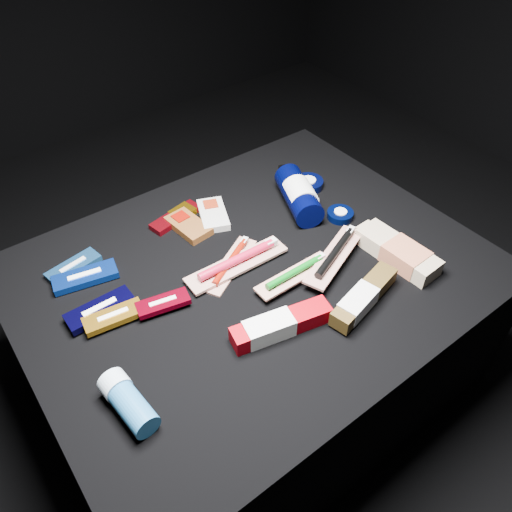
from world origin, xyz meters
TOP-DOWN VIEW (x-y plane):
  - ground at (0.00, 0.00)m, footprint 3.00×3.00m
  - cloth_table at (0.00, 0.00)m, footprint 0.98×0.78m
  - luna_bar_0 at (-0.31, 0.23)m, footprint 0.12×0.06m
  - luna_bar_1 at (-0.31, 0.19)m, footprint 0.14×0.08m
  - luna_bar_2 at (-0.32, 0.08)m, footprint 0.14×0.05m
  - luna_bar_3 at (-0.31, 0.04)m, footprint 0.12×0.06m
  - luna_bar_4 at (-0.21, 0.02)m, footprint 0.11×0.06m
  - clif_bar_0 at (-0.04, 0.20)m, footprint 0.07×0.12m
  - clif_bar_1 at (0.03, 0.20)m, footprint 0.10×0.13m
  - power_bar at (-0.04, 0.25)m, footprint 0.14×0.07m
  - lotion_bottle at (0.22, 0.11)m, footprint 0.13×0.23m
  - cream_tin_upper at (0.30, 0.16)m, footprint 0.08×0.08m
  - cream_tin_lower at (0.27, 0.01)m, footprint 0.06×0.06m
  - bodywash_bottle at (0.27, -0.17)m, footprint 0.08×0.20m
  - deodorant_stick at (-0.37, -0.15)m, footprint 0.06×0.12m
  - toothbrush_pack_0 at (-0.03, 0.04)m, footprint 0.18×0.13m
  - toothbrush_pack_1 at (-0.02, 0.02)m, footprint 0.24×0.06m
  - toothbrush_pack_2 at (0.05, -0.08)m, footprint 0.19×0.04m
  - toothbrush_pack_3 at (0.15, -0.10)m, footprint 0.21×0.12m
  - toothpaste_carton_red at (-0.07, -0.17)m, footprint 0.21×0.09m
  - toothpaste_carton_green at (0.11, -0.22)m, footprint 0.20×0.08m

SIDE VIEW (x-z plane):
  - ground at x=0.00m, z-range 0.00..0.00m
  - cloth_table at x=0.00m, z-range 0.00..0.40m
  - luna_bar_0 at x=-0.31m, z-range 0.40..0.41m
  - power_bar at x=-0.04m, z-range 0.40..0.42m
  - toothbrush_pack_0 at x=-0.03m, z-range 0.40..0.42m
  - cream_tin_lower at x=0.27m, z-range 0.40..0.42m
  - clif_bar_0 at x=-0.04m, z-range 0.40..0.42m
  - clif_bar_1 at x=0.03m, z-range 0.40..0.42m
  - luna_bar_1 at x=-0.31m, z-range 0.40..0.42m
  - cream_tin_upper at x=0.30m, z-range 0.40..0.42m
  - luna_bar_2 at x=-0.32m, z-range 0.40..0.42m
  - luna_bar_3 at x=-0.31m, z-range 0.41..0.42m
  - luna_bar_4 at x=-0.21m, z-range 0.41..0.42m
  - toothbrush_pack_1 at x=-0.02m, z-range 0.40..0.43m
  - toothpaste_carton_red at x=-0.07m, z-range 0.40..0.44m
  - bodywash_bottle at x=0.27m, z-range 0.40..0.44m
  - toothbrush_pack_2 at x=0.05m, z-range 0.41..0.43m
  - toothpaste_carton_green at x=0.11m, z-range 0.41..0.44m
  - deodorant_stick at x=-0.37m, z-range 0.40..0.45m
  - toothbrush_pack_3 at x=0.15m, z-range 0.42..0.44m
  - lotion_bottle at x=0.22m, z-range 0.40..0.47m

